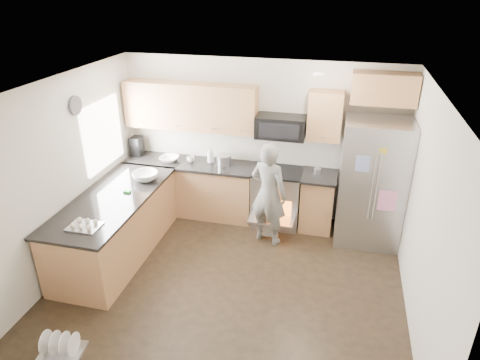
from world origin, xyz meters
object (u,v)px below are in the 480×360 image
(refrigerator, at_px, (372,183))
(person, at_px, (269,194))
(stove_range, at_px, (277,185))
(dish_rack, at_px, (61,348))

(refrigerator, distance_m, person, 1.52)
(person, bearing_deg, stove_range, -74.61)
(stove_range, height_order, person, stove_range)
(person, distance_m, dish_rack, 3.32)
(person, relative_size, dish_rack, 3.26)
(dish_rack, bearing_deg, stove_range, 61.42)
(person, bearing_deg, dish_rack, 76.38)
(refrigerator, bearing_deg, dish_rack, -136.71)
(person, bearing_deg, refrigerator, -145.36)
(person, xyz_separation_m, dish_rack, (-1.76, -2.72, -0.73))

